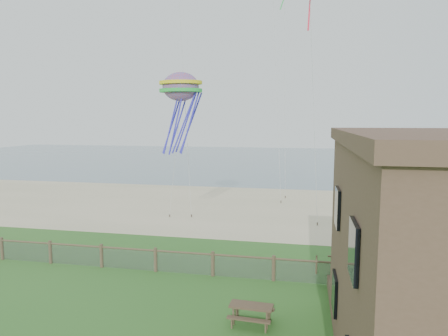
{
  "coord_description": "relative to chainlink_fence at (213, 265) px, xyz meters",
  "views": [
    {
      "loc": [
        4.29,
        -12.56,
        7.7
      ],
      "look_at": [
        0.16,
        8.0,
        5.18
      ],
      "focal_mm": 32.0,
      "sensor_mm": 36.0,
      "label": 1
    }
  ],
  "objects": [
    {
      "name": "chainlink_fence",
      "position": [
        0.0,
        0.0,
        0.0
      ],
      "size": [
        36.2,
        0.2,
        1.25
      ],
      "primitive_type": null,
      "color": "#4B3B2A",
      "rests_on": "ground"
    },
    {
      "name": "picnic_table",
      "position": [
        2.48,
        -4.29,
        -0.21
      ],
      "size": [
        1.71,
        1.33,
        0.69
      ],
      "primitive_type": null,
      "rotation": [
        0.0,
        0.0,
        -0.06
      ],
      "color": "brown",
      "rests_on": "ground"
    },
    {
      "name": "octopus_kite",
      "position": [
        -4.11,
        8.14,
        7.84
      ],
      "size": [
        3.51,
        2.92,
        6.22
      ],
      "primitive_type": null,
      "rotation": [
        0.0,
        0.0,
        -0.3
      ],
      "color": "red"
    },
    {
      "name": "kite_red",
      "position": [
        4.43,
        6.82,
        14.28
      ],
      "size": [
        1.61,
        1.97,
        2.59
      ],
      "primitive_type": null,
      "rotation": [
        0.44,
        0.0,
        0.41
      ],
      "color": "#EC2942"
    },
    {
      "name": "sand_beach",
      "position": [
        0.0,
        16.0,
        -0.55
      ],
      "size": [
        72.0,
        20.0,
        0.02
      ],
      "primitive_type": "cube",
      "color": "tan",
      "rests_on": "ground"
    },
    {
      "name": "ocean",
      "position": [
        0.0,
        60.0,
        -0.55
      ],
      "size": [
        160.0,
        68.0,
        0.02
      ],
      "primitive_type": "cube",
      "color": "slate",
      "rests_on": "ground"
    }
  ]
}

